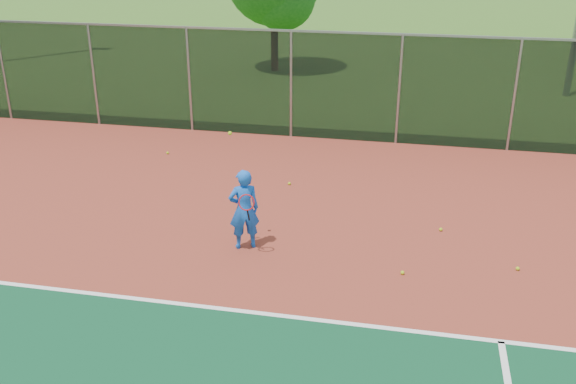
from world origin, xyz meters
name	(u,v)px	position (x,y,z in m)	size (l,w,h in m)	color
court_apron	(360,368)	(0.00, 2.00, 0.01)	(30.00, 20.00, 0.02)	maroon
fence_back	(399,89)	(0.00, 12.00, 1.56)	(30.00, 0.06, 3.03)	black
tennis_player	(244,209)	(-2.52, 5.14, 0.81)	(0.68, 0.71, 2.27)	blue
practice_ball_0	(441,229)	(1.17, 6.59, 0.06)	(0.07, 0.07, 0.07)	#A4C717
practice_ball_3	(402,273)	(0.48, 4.70, 0.06)	(0.07, 0.07, 0.07)	#A4C717
practice_ball_4	(289,183)	(-2.31, 8.37, 0.06)	(0.07, 0.07, 0.07)	#A4C717
practice_ball_5	(518,269)	(2.50, 5.26, 0.06)	(0.07, 0.07, 0.07)	#A4C717
practice_ball_6	(168,153)	(-5.93, 9.82, 0.06)	(0.07, 0.07, 0.07)	#A4C717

